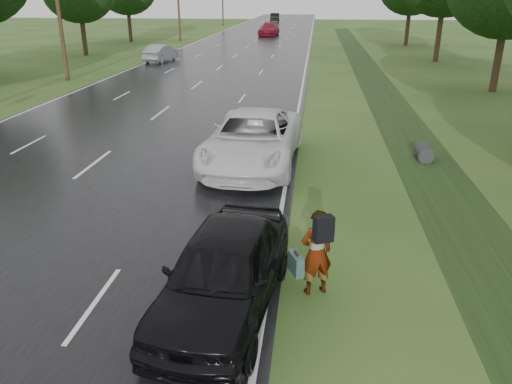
{
  "coord_description": "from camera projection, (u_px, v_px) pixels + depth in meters",
  "views": [
    {
      "loc": [
        7.5,
        -7.65,
        5.57
      ],
      "look_at": [
        6.27,
        2.93,
        1.3
      ],
      "focal_mm": 35.0,
      "sensor_mm": 36.0,
      "label": 1
    }
  ],
  "objects": [
    {
      "name": "edge_stripe_west",
      "position": [
        179.0,
        49.0,
        52.12
      ],
      "size": [
        0.12,
        180.0,
        0.01
      ],
      "primitive_type": "cube",
      "color": "silver",
      "rests_on": "road"
    },
    {
      "name": "far_car_red",
      "position": [
        269.0,
        29.0,
        68.21
      ],
      "size": [
        2.74,
        5.92,
        1.67
      ],
      "primitive_type": "imported",
      "rotation": [
        0.0,
        0.0,
        -0.07
      ],
      "color": "maroon",
      "rests_on": "road"
    },
    {
      "name": "center_line",
      "position": [
        243.0,
        50.0,
        51.4
      ],
      "size": [
        0.12,
        180.0,
        0.01
      ],
      "primitive_type": "cube",
      "color": "silver",
      "rests_on": "road"
    },
    {
      "name": "silver_sedan",
      "position": [
        161.0,
        53.0,
        42.64
      ],
      "size": [
        2.19,
        4.45,
        1.4
      ],
      "primitive_type": "imported",
      "rotation": [
        0.0,
        0.0,
        2.97
      ],
      "color": "gray",
      "rests_on": "road"
    },
    {
      "name": "edge_stripe_east",
      "position": [
        308.0,
        51.0,
        50.67
      ],
      "size": [
        0.12,
        180.0,
        0.01
      ],
      "primitive_type": "cube",
      "color": "silver",
      "rests_on": "road"
    },
    {
      "name": "road",
      "position": [
        243.0,
        50.0,
        51.41
      ],
      "size": [
        14.0,
        180.0,
        0.04
      ],
      "primitive_type": "cube",
      "color": "black",
      "rests_on": "ground"
    },
    {
      "name": "dark_sedan",
      "position": [
        224.0,
        271.0,
        9.1
      ],
      "size": [
        2.4,
        4.88,
        1.6
      ],
      "primitive_type": "imported",
      "rotation": [
        0.0,
        0.0,
        -0.11
      ],
      "color": "black",
      "rests_on": "road"
    },
    {
      "name": "drainage_ditch",
      "position": [
        391.0,
        107.0,
        25.93
      ],
      "size": [
        2.2,
        120.0,
        0.56
      ],
      "color": "black",
      "rests_on": "ground"
    },
    {
      "name": "white_pickup",
      "position": [
        253.0,
        139.0,
        16.95
      ],
      "size": [
        3.23,
        6.51,
        1.77
      ],
      "primitive_type": "imported",
      "rotation": [
        0.0,
        0.0,
        -0.05
      ],
      "color": "silver",
      "rests_on": "road"
    },
    {
      "name": "pedestrian",
      "position": [
        316.0,
        252.0,
        9.62
      ],
      "size": [
        0.95,
        0.73,
        1.79
      ],
      "rotation": [
        0.0,
        0.0,
        3.54
      ],
      "color": "#A5998C",
      "rests_on": "ground"
    },
    {
      "name": "far_car_dark",
      "position": [
        275.0,
        17.0,
        100.41
      ],
      "size": [
        2.12,
        5.22,
        1.68
      ],
      "primitive_type": "imported",
      "rotation": [
        0.0,
        0.0,
        3.21
      ],
      "color": "black",
      "rests_on": "road"
    }
  ]
}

